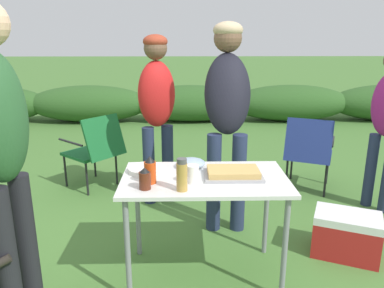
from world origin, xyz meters
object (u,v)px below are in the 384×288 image
at_px(mixing_bowl, 191,163).
at_px(spice_jar, 182,175).
at_px(plate_stack, 146,169).
at_px(folding_table, 205,188).
at_px(standing_person_in_olive_jacket, 227,102).
at_px(standing_person_in_red_jacket, 1,140).
at_px(cooler_box, 346,235).
at_px(standing_person_in_navy_coat, 157,102).
at_px(food_tray, 233,173).
at_px(bbq_sauce_bottle, 145,179).
at_px(paper_cup_stack, 192,174).
at_px(hot_sauce_bottle, 150,170).
at_px(camp_chair_green_behind_table, 309,150).
at_px(camp_chair_near_hedge, 95,148).

bearing_deg(mixing_bowl, spice_jar, -98.67).
bearing_deg(plate_stack, folding_table, -15.87).
relative_size(folding_table, standing_person_in_olive_jacket, 0.62).
relative_size(standing_person_in_red_jacket, cooler_box, 3.21).
xyz_separation_m(mixing_bowl, cooler_box, (1.20, 0.03, -0.60)).
height_order(standing_person_in_navy_coat, cooler_box, standing_person_in_navy_coat).
relative_size(folding_table, food_tray, 2.88).
distance_m(plate_stack, bbq_sauce_bottle, 0.31).
relative_size(paper_cup_stack, standing_person_in_navy_coat, 0.07).
xyz_separation_m(bbq_sauce_bottle, cooler_box, (1.49, 0.41, -0.64)).
distance_m(mixing_bowl, hot_sauce_bottle, 0.39).
height_order(standing_person_in_olive_jacket, standing_person_in_red_jacket, standing_person_in_red_jacket).
relative_size(mixing_bowl, camp_chair_green_behind_table, 0.24).
xyz_separation_m(standing_person_in_red_jacket, camp_chair_near_hedge, (0.00, 2.00, -0.64)).
xyz_separation_m(hot_sauce_bottle, camp_chair_near_hedge, (-0.75, 1.71, -0.36)).
height_order(standing_person_in_olive_jacket, standing_person_in_navy_coat, standing_person_in_olive_jacket).
height_order(paper_cup_stack, standing_person_in_red_jacket, standing_person_in_red_jacket).
height_order(food_tray, standing_person_in_olive_jacket, standing_person_in_olive_jacket).
relative_size(food_tray, mixing_bowl, 1.89).
bearing_deg(standing_person_in_olive_jacket, paper_cup_stack, -106.61).
bearing_deg(plate_stack, standing_person_in_olive_jacket, 46.73).
bearing_deg(standing_person_in_red_jacket, mixing_bowl, -52.39).
bearing_deg(folding_table, hot_sauce_bottle, -165.32).
relative_size(spice_jar, bbq_sauce_bottle, 1.46).
height_order(camp_chair_green_behind_table, cooler_box, camp_chair_green_behind_table).
distance_m(folding_table, mixing_bowl, 0.24).
distance_m(food_tray, cooler_box, 1.12).
distance_m(spice_jar, standing_person_in_olive_jacket, 1.10).
bearing_deg(folding_table, bbq_sauce_bottle, -153.26).
bearing_deg(camp_chair_green_behind_table, mixing_bowl, -111.88).
bearing_deg(spice_jar, camp_chair_green_behind_table, 51.38).
bearing_deg(camp_chair_near_hedge, standing_person_in_olive_jacket, -81.64).
bearing_deg(standing_person_in_olive_jacket, camp_chair_near_hedge, 151.05).
distance_m(spice_jar, camp_chair_green_behind_table, 2.19).
bearing_deg(cooler_box, camp_chair_near_hedge, -8.26).
xyz_separation_m(plate_stack, cooler_box, (1.51, 0.11, -0.59)).
xyz_separation_m(hot_sauce_bottle, camp_chair_green_behind_table, (1.55, 1.56, -0.36)).
bearing_deg(spice_jar, bbq_sauce_bottle, 172.47).
bearing_deg(camp_chair_green_behind_table, spice_jar, -105.26).
bearing_deg(spice_jar, plate_stack, 126.82).
distance_m(spice_jar, standing_person_in_navy_coat, 1.51).
height_order(paper_cup_stack, bbq_sauce_bottle, bbq_sauce_bottle).
height_order(food_tray, spice_jar, spice_jar).
distance_m(plate_stack, standing_person_in_red_jacket, 0.94).
relative_size(bbq_sauce_bottle, standing_person_in_red_jacket, 0.08).
distance_m(mixing_bowl, spice_jar, 0.42).
bearing_deg(standing_person_in_navy_coat, spice_jar, -104.43).
bearing_deg(paper_cup_stack, mixing_bowl, 90.71).
bearing_deg(standing_person_in_red_jacket, camp_chair_near_hedge, 7.91).
xyz_separation_m(plate_stack, mixing_bowl, (0.31, 0.08, 0.02)).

